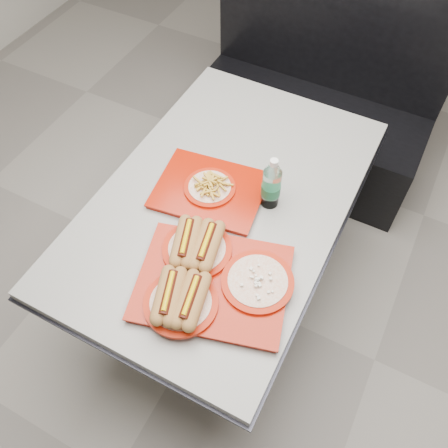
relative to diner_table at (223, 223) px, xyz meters
The scene contains 6 objects.
ground 0.58m from the diner_table, ahead, with size 6.00×6.00×0.00m, color gray.
diner_table is the anchor object (origin of this frame).
booth_bench 1.11m from the diner_table, 90.00° to the left, with size 1.30×0.57×1.35m.
tray_near 0.43m from the diner_table, 70.71° to the right, with size 0.59×0.51×0.11m.
tray_far 0.20m from the diner_table, behind, with size 0.45×0.37×0.08m.
water_bottle 0.32m from the diner_table, 20.06° to the left, with size 0.07×0.07×0.23m.
Camera 1 is at (0.54, -1.03, 2.17)m, focal length 38.00 mm.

